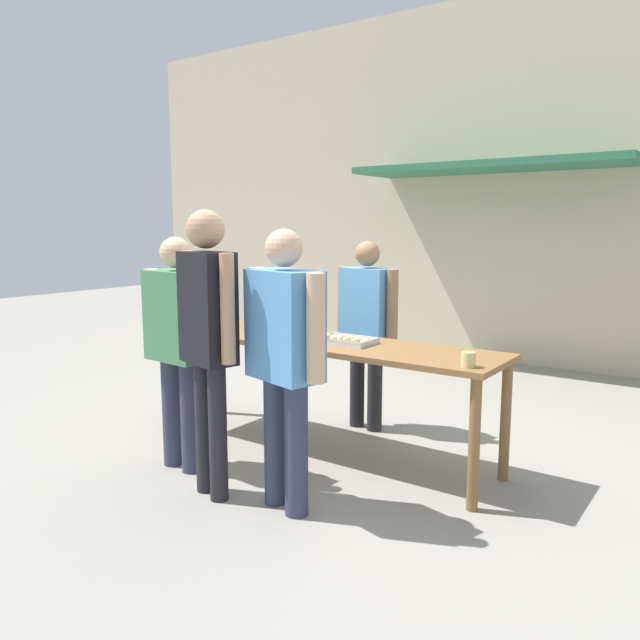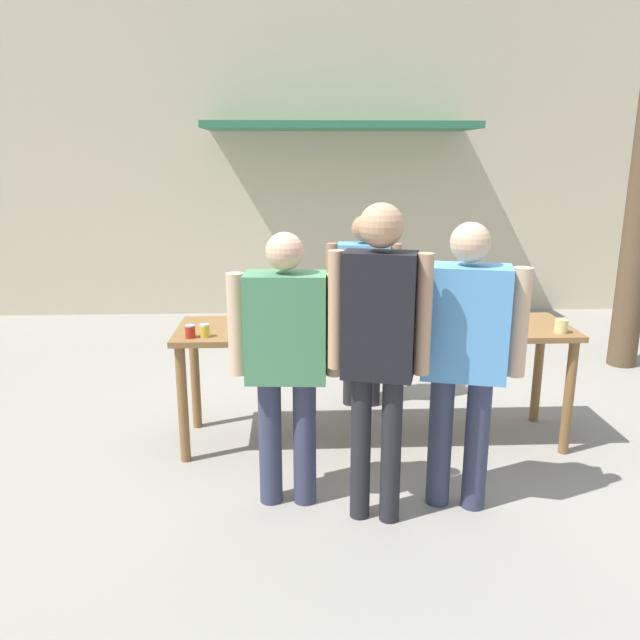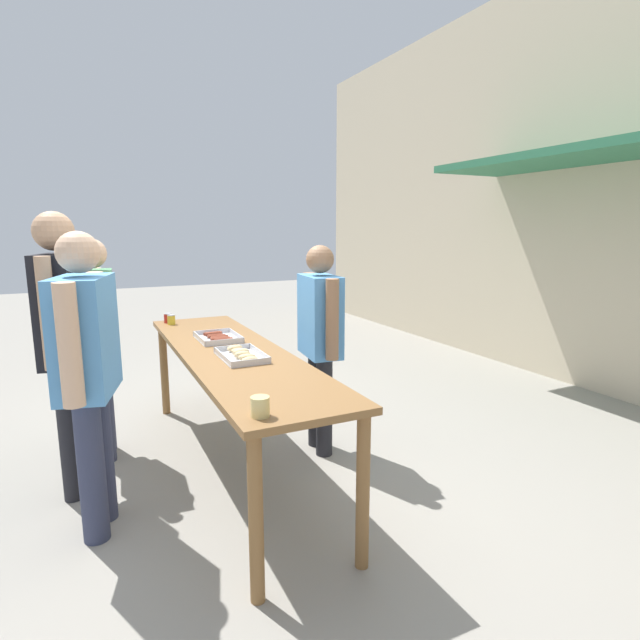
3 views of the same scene
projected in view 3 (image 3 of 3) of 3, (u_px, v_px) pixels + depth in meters
The scene contains 12 objects.
ground_plane at pixel (236, 467), 3.65m from camera, with size 24.00×24.00×0.00m, color gray.
building_facade_back at pixel (619, 173), 4.94m from camera, with size 12.00×1.11×4.50m.
serving_table at pixel (232, 364), 3.51m from camera, with size 2.81×0.69×0.88m.
food_tray_sausages at pixel (218, 338), 3.83m from camera, with size 0.41×0.30×0.04m.
food_tray_buns at pixel (242, 355), 3.29m from camera, with size 0.43×0.26×0.06m.
condiment_jar_mustard at pixel (168, 318), 4.51m from camera, with size 0.07×0.07×0.09m.
condiment_jar_ketchup at pixel (171, 320), 4.43m from camera, with size 0.07×0.07×0.09m.
beer_cup at pixel (260, 407), 2.27m from camera, with size 0.09×0.09×0.09m.
person_server_behind_table at pixel (320, 332), 3.78m from camera, with size 0.61×0.27×1.60m.
person_customer_holding_hotdog at pixel (97, 332), 3.67m from camera, with size 0.67×0.28×1.65m.
person_customer_with_cup at pixel (87, 361), 2.73m from camera, with size 0.66×0.37×1.71m.
person_customer_waiting_in_line at pixel (63, 328), 3.11m from camera, with size 0.54×0.31×1.83m.
Camera 3 is at (3.33, -0.91, 1.73)m, focal length 28.00 mm.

